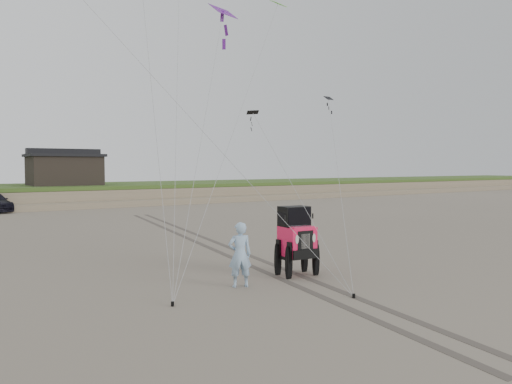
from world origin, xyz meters
TOP-DOWN VIEW (x-y plane):
  - ground at (0.00, 0.00)m, footprint 160.00×160.00m
  - dune_ridge at (0.00, 37.50)m, footprint 160.00×14.25m
  - cabin at (2.00, 37.00)m, footprint 6.40×5.40m
  - jeep at (1.37, 1.25)m, footprint 2.32×4.84m
  - man at (-0.95, 0.95)m, footprint 0.79×0.64m
  - kite_flock at (2.84, 8.67)m, footprint 10.43×8.43m
  - stake_main at (-3.39, 0.16)m, footprint 0.08×0.08m
  - stake_aux at (0.93, -1.75)m, footprint 0.08×0.08m
  - tire_tracks at (2.00, 8.00)m, footprint 5.22×29.74m

SIDE VIEW (x-z plane):
  - ground at x=0.00m, z-range 0.00..0.00m
  - tire_tracks at x=2.00m, z-range 0.00..0.01m
  - stake_main at x=-3.39m, z-range 0.00..0.12m
  - stake_aux at x=0.93m, z-range 0.00..0.12m
  - dune_ridge at x=0.00m, z-range -0.04..1.68m
  - jeep at x=1.37m, z-range 0.00..1.76m
  - man at x=-0.95m, z-range 0.00..1.88m
  - cabin at x=2.00m, z-range 1.56..4.91m
  - kite_flock at x=2.84m, z-range 6.20..15.18m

